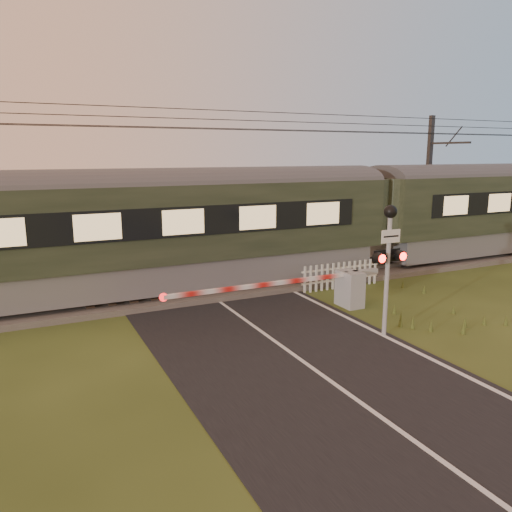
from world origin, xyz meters
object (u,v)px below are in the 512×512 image
crossing_signal (389,247)px  catenary_mast (429,181)px  train (369,216)px  boom_gate (341,288)px  picket_fence (341,275)px

crossing_signal → catenary_mast: size_ratio=0.53×
train → boom_gate: 5.69m
train → boom_gate: bearing=-136.4°
train → picket_fence: train is taller
train → picket_fence: (-2.63, -1.89, -1.76)m
catenary_mast → crossing_signal: bearing=-138.4°
train → crossing_signal: 7.67m
train → crossing_signal: bearing=-124.6°
catenary_mast → boom_gate: bearing=-147.0°
boom_gate → catenary_mast: bearing=33.0°
train → picket_fence: bearing=-144.2°
boom_gate → crossing_signal: (-0.40, -2.54, 1.74)m
crossing_signal → catenary_mast: (9.62, 8.53, 1.00)m
boom_gate → picket_fence: size_ratio=2.19×
crossing_signal → picket_fence: bearing=68.6°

